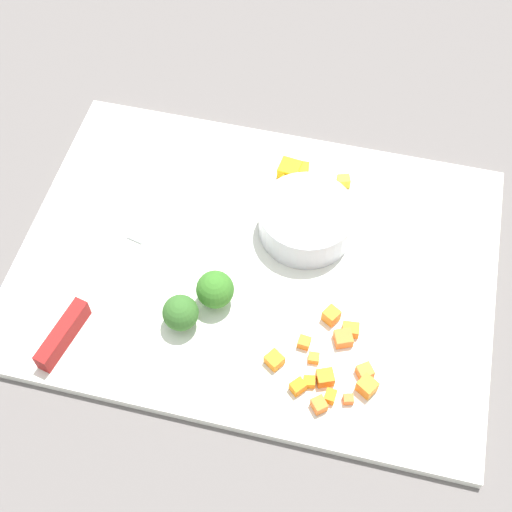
% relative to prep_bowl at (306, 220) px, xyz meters
% --- Properties ---
extents(ground_plane, '(4.00, 4.00, 0.00)m').
position_rel_prep_bowl_xyz_m(ground_plane, '(0.05, 0.05, -0.03)').
color(ground_plane, '#635E5C').
extents(cutting_board, '(0.53, 0.38, 0.01)m').
position_rel_prep_bowl_xyz_m(cutting_board, '(0.05, 0.05, -0.03)').
color(cutting_board, white).
rests_on(cutting_board, ground_plane).
extents(prep_bowl, '(0.11, 0.11, 0.04)m').
position_rel_prep_bowl_xyz_m(prep_bowl, '(0.00, 0.00, 0.00)').
color(prep_bowl, '#B3B6BF').
rests_on(prep_bowl, cutting_board).
extents(chef_knife, '(0.10, 0.37, 0.02)m').
position_rel_prep_bowl_xyz_m(chef_knife, '(0.20, 0.13, -0.01)').
color(chef_knife, silver).
rests_on(chef_knife, cutting_board).
extents(carrot_dice_0, '(0.01, 0.01, 0.01)m').
position_rel_prep_bowl_xyz_m(carrot_dice_0, '(-0.08, 0.19, -0.02)').
color(carrot_dice_0, orange).
rests_on(carrot_dice_0, cutting_board).
extents(carrot_dice_1, '(0.02, 0.02, 0.01)m').
position_rel_prep_bowl_xyz_m(carrot_dice_1, '(-0.07, 0.12, -0.01)').
color(carrot_dice_1, orange).
rests_on(carrot_dice_1, cutting_board).
extents(carrot_dice_2, '(0.02, 0.02, 0.01)m').
position_rel_prep_bowl_xyz_m(carrot_dice_2, '(-0.05, 0.21, -0.01)').
color(carrot_dice_2, orange).
rests_on(carrot_dice_2, cutting_board).
extents(carrot_dice_3, '(0.02, 0.02, 0.01)m').
position_rel_prep_bowl_xyz_m(carrot_dice_3, '(-0.09, 0.16, -0.01)').
color(carrot_dice_3, orange).
rests_on(carrot_dice_3, cutting_board).
extents(carrot_dice_4, '(0.01, 0.01, 0.01)m').
position_rel_prep_bowl_xyz_m(carrot_dice_4, '(-0.03, 0.14, -0.01)').
color(carrot_dice_4, orange).
rests_on(carrot_dice_4, cutting_board).
extents(carrot_dice_5, '(0.02, 0.02, 0.01)m').
position_rel_prep_bowl_xyz_m(carrot_dice_5, '(-0.06, 0.18, -0.01)').
color(carrot_dice_5, orange).
rests_on(carrot_dice_5, cutting_board).
extents(carrot_dice_6, '(0.02, 0.02, 0.02)m').
position_rel_prep_bowl_xyz_m(carrot_dice_6, '(-0.05, 0.11, -0.01)').
color(carrot_dice_6, orange).
rests_on(carrot_dice_6, cutting_board).
extents(carrot_dice_7, '(0.02, 0.02, 0.01)m').
position_rel_prep_bowl_xyz_m(carrot_dice_7, '(-0.07, 0.13, -0.01)').
color(carrot_dice_7, orange).
rests_on(carrot_dice_7, cutting_board).
extents(carrot_dice_8, '(0.01, 0.01, 0.01)m').
position_rel_prep_bowl_xyz_m(carrot_dice_8, '(-0.04, 0.16, -0.02)').
color(carrot_dice_8, orange).
rests_on(carrot_dice_8, cutting_board).
extents(carrot_dice_9, '(0.02, 0.02, 0.02)m').
position_rel_prep_bowl_xyz_m(carrot_dice_9, '(-0.10, 0.18, -0.01)').
color(carrot_dice_9, orange).
rests_on(carrot_dice_9, cutting_board).
extents(carrot_dice_10, '(0.02, 0.02, 0.01)m').
position_rel_prep_bowl_xyz_m(carrot_dice_10, '(-0.00, 0.17, -0.01)').
color(carrot_dice_10, orange).
rests_on(carrot_dice_10, cutting_board).
extents(carrot_dice_11, '(0.01, 0.01, 0.01)m').
position_rel_prep_bowl_xyz_m(carrot_dice_11, '(-0.06, 0.19, -0.01)').
color(carrot_dice_11, orange).
rests_on(carrot_dice_11, cutting_board).
extents(carrot_dice_12, '(0.01, 0.01, 0.01)m').
position_rel_prep_bowl_xyz_m(carrot_dice_12, '(-0.04, 0.18, -0.02)').
color(carrot_dice_12, orange).
rests_on(carrot_dice_12, cutting_board).
extents(carrot_dice_13, '(0.02, 0.02, 0.01)m').
position_rel_prep_bowl_xyz_m(carrot_dice_13, '(-0.03, 0.19, -0.01)').
color(carrot_dice_13, orange).
rests_on(carrot_dice_13, cutting_board).
extents(pepper_dice_0, '(0.02, 0.02, 0.01)m').
position_rel_prep_bowl_xyz_m(pepper_dice_0, '(0.04, -0.06, -0.01)').
color(pepper_dice_0, yellow).
rests_on(pepper_dice_0, cutting_board).
extents(pepper_dice_1, '(0.02, 0.02, 0.01)m').
position_rel_prep_bowl_xyz_m(pepper_dice_1, '(0.02, -0.08, -0.01)').
color(pepper_dice_1, yellow).
rests_on(pepper_dice_1, cutting_board).
extents(pepper_dice_2, '(0.02, 0.02, 0.01)m').
position_rel_prep_bowl_xyz_m(pepper_dice_2, '(-0.03, -0.08, -0.01)').
color(pepper_dice_2, yellow).
rests_on(pepper_dice_2, cutting_board).
extents(pepper_dice_3, '(0.03, 0.03, 0.02)m').
position_rel_prep_bowl_xyz_m(pepper_dice_3, '(0.04, -0.08, -0.01)').
color(pepper_dice_3, yellow).
rests_on(pepper_dice_3, cutting_board).
extents(broccoli_floret_0, '(0.04, 0.04, 0.04)m').
position_rel_prep_bowl_xyz_m(broccoli_floret_0, '(0.10, 0.15, 0.00)').
color(broccoli_floret_0, '#89C05D').
rests_on(broccoli_floret_0, cutting_board).
extents(broccoli_floret_1, '(0.04, 0.04, 0.04)m').
position_rel_prep_bowl_xyz_m(broccoli_floret_1, '(0.08, 0.11, 0.00)').
color(broccoli_floret_1, '#93B55B').
rests_on(broccoli_floret_1, cutting_board).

